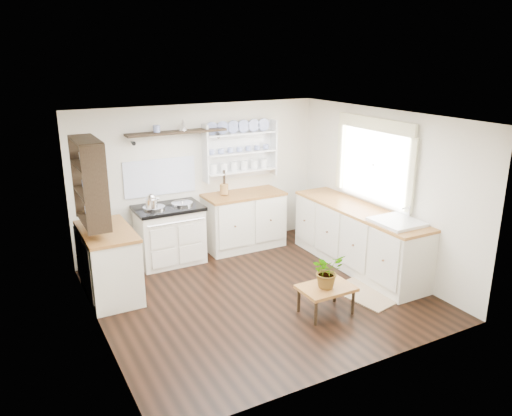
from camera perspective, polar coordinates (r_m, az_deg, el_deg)
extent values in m
cube|color=black|center=(6.64, 0.30, -9.79)|extent=(4.00, 3.80, 0.01)
cube|color=silver|center=(7.86, -6.35, 3.39)|extent=(4.00, 0.02, 2.30)
cube|color=silver|center=(7.34, 14.16, 1.96)|extent=(0.02, 3.80, 2.30)
cube|color=silver|center=(5.58, -18.04, -3.21)|extent=(0.02, 3.80, 2.30)
cube|color=white|center=(5.96, 0.34, 10.32)|extent=(4.00, 3.80, 0.01)
cube|color=white|center=(7.34, 13.35, 4.83)|extent=(0.04, 1.40, 1.00)
cube|color=white|center=(7.33, 13.23, 4.82)|extent=(0.02, 1.50, 1.10)
cube|color=#FFFDCB|center=(7.21, 13.43, 9.31)|extent=(0.04, 1.55, 0.18)
cube|color=silver|center=(7.57, -9.82, -3.17)|extent=(0.94, 0.61, 0.82)
cube|color=black|center=(7.43, -10.00, 0.00)|extent=(0.98, 0.65, 0.05)
cylinder|color=silver|center=(7.35, -11.60, 0.06)|extent=(0.32, 0.32, 0.03)
cylinder|color=silver|center=(7.48, -8.45, 0.52)|extent=(0.32, 0.32, 0.03)
cylinder|color=silver|center=(7.15, -9.06, -1.63)|extent=(0.84, 0.02, 0.02)
cube|color=beige|center=(8.04, -1.41, -1.47)|extent=(1.25, 0.60, 0.88)
cube|color=brown|center=(7.91, -1.43, 1.55)|extent=(1.27, 0.63, 0.04)
cube|color=beige|center=(7.43, 11.53, -3.42)|extent=(0.60, 2.40, 0.88)
cube|color=brown|center=(7.29, 11.74, -0.18)|extent=(0.62, 2.43, 0.04)
cube|color=white|center=(6.79, 15.73, -2.49)|extent=(0.55, 0.60, 0.28)
cylinder|color=silver|center=(6.87, 17.07, -0.64)|extent=(0.02, 0.02, 0.22)
cube|color=beige|center=(6.71, -16.44, -6.10)|extent=(0.60, 1.10, 0.88)
cube|color=brown|center=(6.55, -16.77, -2.57)|extent=(0.62, 1.13, 0.04)
cube|color=white|center=(8.02, -2.06, 6.68)|extent=(1.20, 0.03, 0.90)
cube|color=white|center=(7.94, -1.77, 6.58)|extent=(1.20, 0.22, 0.02)
cylinder|color=navy|center=(7.90, -1.82, 8.52)|extent=(0.20, 0.02, 0.20)
cube|color=black|center=(7.46, -9.04, 8.56)|extent=(1.50, 0.24, 0.04)
cone|color=black|center=(7.35, -13.99, 7.28)|extent=(0.06, 0.20, 0.06)
cone|color=black|center=(7.77, -4.62, 8.25)|extent=(0.06, 0.20, 0.06)
cube|color=black|center=(6.34, -18.52, 2.95)|extent=(0.28, 0.80, 1.05)
cylinder|color=#A6763D|center=(7.82, -3.66, 2.17)|extent=(0.13, 0.13, 0.16)
cube|color=brown|center=(6.11, 8.04, -9.05)|extent=(0.64, 0.46, 0.04)
cylinder|color=black|center=(5.92, 6.85, -11.83)|extent=(0.04, 0.04, 0.31)
cylinder|color=black|center=(6.18, 4.90, -10.44)|extent=(0.04, 0.04, 0.31)
cylinder|color=black|center=(6.22, 11.03, -10.54)|extent=(0.04, 0.04, 0.31)
cylinder|color=black|center=(6.46, 8.99, -9.29)|extent=(0.04, 0.04, 0.31)
imported|color=#3F7233|center=(6.01, 8.13, -7.10)|extent=(0.39, 0.34, 0.42)
cube|color=#927B55|center=(6.78, 12.35, -9.56)|extent=(0.70, 0.94, 0.02)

